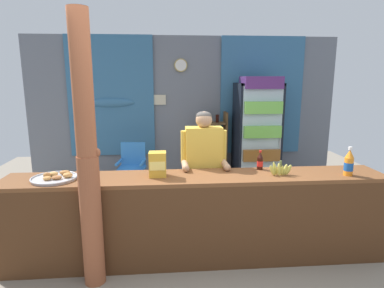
# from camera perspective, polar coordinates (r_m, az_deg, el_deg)

# --- Properties ---
(ground_plane) EXTENTS (8.13, 8.13, 0.00)m
(ground_plane) POSITION_cam_1_polar(r_m,az_deg,el_deg) (4.51, 0.19, -13.74)
(ground_plane) COLOR gray
(back_wall_curtained) EXTENTS (5.66, 0.22, 2.68)m
(back_wall_curtained) POSITION_cam_1_polar(r_m,az_deg,el_deg) (6.02, -1.29, 6.30)
(back_wall_curtained) COLOR slate
(back_wall_curtained) RESTS_ON ground
(stall_counter) EXTENTS (3.97, 0.53, 0.94)m
(stall_counter) POSITION_cam_1_polar(r_m,az_deg,el_deg) (3.37, 1.11, -12.02)
(stall_counter) COLOR brown
(stall_counter) RESTS_ON ground
(timber_post) EXTENTS (0.22, 0.20, 2.50)m
(timber_post) POSITION_cam_1_polar(r_m,az_deg,el_deg) (3.02, -18.04, -2.99)
(timber_post) COLOR #995133
(timber_post) RESTS_ON ground
(drink_fridge) EXTENTS (0.75, 0.71, 1.96)m
(drink_fridge) POSITION_cam_1_polar(r_m,az_deg,el_deg) (5.72, 11.53, 2.78)
(drink_fridge) COLOR black
(drink_fridge) RESTS_ON ground
(bottle_shelf_rack) EXTENTS (0.48, 0.28, 1.33)m
(bottle_shelf_rack) POSITION_cam_1_polar(r_m,az_deg,el_deg) (5.90, 3.79, -0.52)
(bottle_shelf_rack) COLOR brown
(bottle_shelf_rack) RESTS_ON ground
(plastic_lawn_chair) EXTENTS (0.49, 0.49, 0.86)m
(plastic_lawn_chair) POSITION_cam_1_polar(r_m,az_deg,el_deg) (5.53, -10.60, -3.67)
(plastic_lawn_chair) COLOR #3884D6
(plastic_lawn_chair) RESTS_ON ground
(shopkeeper) EXTENTS (0.53, 0.42, 1.56)m
(shopkeeper) POSITION_cam_1_polar(r_m,az_deg,el_deg) (3.75, 2.09, -2.97)
(shopkeeper) COLOR #28282D
(shopkeeper) RESTS_ON ground
(soda_bottle_orange_soda) EXTENTS (0.09, 0.09, 0.30)m
(soda_bottle_orange_soda) POSITION_cam_1_polar(r_m,az_deg,el_deg) (3.71, 26.08, -3.10)
(soda_bottle_orange_soda) COLOR orange
(soda_bottle_orange_soda) RESTS_ON stall_counter
(soda_bottle_cola) EXTENTS (0.07, 0.07, 0.22)m
(soda_bottle_cola) POSITION_cam_1_polar(r_m,az_deg,el_deg) (3.63, 11.98, -3.04)
(soda_bottle_cola) COLOR black
(soda_bottle_cola) RESTS_ON stall_counter
(snack_box_choco_powder) EXTENTS (0.18, 0.15, 0.26)m
(snack_box_choco_powder) POSITION_cam_1_polar(r_m,az_deg,el_deg) (3.32, -6.13, -3.59)
(snack_box_choco_powder) COLOR gold
(snack_box_choco_powder) RESTS_ON stall_counter
(pastry_tray) EXTENTS (0.45, 0.45, 0.07)m
(pastry_tray) POSITION_cam_1_polar(r_m,az_deg,el_deg) (3.51, -23.14, -5.47)
(pastry_tray) COLOR #BCBCC1
(pastry_tray) RESTS_ON stall_counter
(banana_bunch) EXTENTS (0.27, 0.06, 0.16)m
(banana_bunch) POSITION_cam_1_polar(r_m,az_deg,el_deg) (3.48, 15.37, -4.41)
(banana_bunch) COLOR #CCC14C
(banana_bunch) RESTS_ON stall_counter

